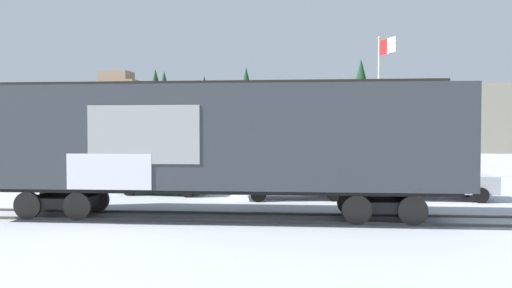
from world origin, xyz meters
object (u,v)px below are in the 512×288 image
(freight_car, at_px, (217,139))
(parked_car_silver, at_px, (431,179))
(flagpole, at_px, (382,87))
(parked_car_green, at_px, (164,177))
(parked_car_white, at_px, (292,179))

(freight_car, xyz_separation_m, parked_car_silver, (8.19, 5.38, -1.77))
(flagpole, distance_m, parked_car_silver, 8.98)
(freight_car, xyz_separation_m, parked_car_green, (-3.76, 5.25, -1.84))
(flagpole, height_order, parked_car_green, flagpole)
(parked_car_white, bearing_deg, flagpole, 59.10)
(parked_car_white, bearing_deg, freight_car, -115.64)
(parked_car_silver, bearing_deg, parked_car_green, -179.39)
(flagpole, bearing_deg, parked_car_silver, -82.42)
(freight_car, height_order, parked_car_green, freight_car)
(flagpole, relative_size, parked_car_white, 1.76)
(parked_car_white, bearing_deg, parked_car_silver, 6.49)
(freight_car, relative_size, parked_car_silver, 3.31)
(flagpole, distance_m, parked_car_green, 14.22)
(parked_car_green, height_order, parked_car_white, parked_car_white)
(parked_car_green, bearing_deg, flagpole, 35.07)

